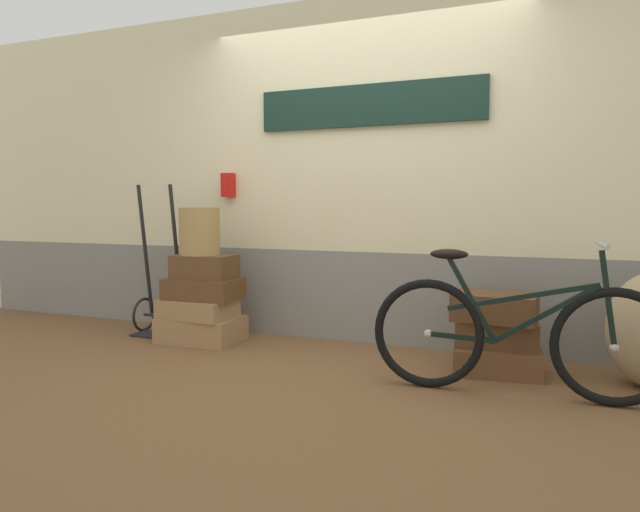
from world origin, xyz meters
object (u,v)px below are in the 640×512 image
at_px(suitcase_1, 198,308).
at_px(bicycle, 515,336).
at_px(suitcase_3, 205,267).
at_px(luggage_trolley, 161,300).
at_px(suitcase_0, 201,329).
at_px(suitcase_5, 496,333).
at_px(suitcase_2, 203,289).
at_px(suitcase_6, 495,307).
at_px(suitcase_4, 497,360).
at_px(wicker_basket, 200,231).

relative_size(suitcase_1, bicycle, 0.34).
height_order(suitcase_3, luggage_trolley, luggage_trolley).
relative_size(suitcase_0, suitcase_5, 1.22).
xyz_separation_m(suitcase_0, suitcase_2, (0.03, 0.00, 0.33)).
bearing_deg(suitcase_3, bicycle, -13.51).
distance_m(suitcase_5, suitcase_6, 0.18).
bearing_deg(suitcase_3, suitcase_0, 176.71).
distance_m(luggage_trolley, bicycle, 2.95).
distance_m(suitcase_3, bicycle, 2.43).
height_order(suitcase_3, suitcase_4, suitcase_3).
xyz_separation_m(suitcase_4, wicker_basket, (-2.27, 0.01, 0.80)).
xyz_separation_m(suitcase_0, wicker_basket, (0.01, -0.01, 0.79)).
xyz_separation_m(suitcase_4, luggage_trolley, (-2.76, 0.13, 0.20)).
height_order(suitcase_3, suitcase_6, suitcase_3).
height_order(suitcase_2, bicycle, bicycle).
bearing_deg(suitcase_0, bicycle, -12.08).
height_order(suitcase_6, bicycle, bicycle).
relative_size(suitcase_4, luggage_trolley, 0.43).
relative_size(suitcase_2, suitcase_4, 1.04).
bearing_deg(luggage_trolley, suitcase_5, -1.90).
height_order(suitcase_2, suitcase_4, suitcase_2).
xyz_separation_m(wicker_basket, luggage_trolley, (-0.49, 0.12, -0.60)).
relative_size(suitcase_5, bicycle, 0.31).
bearing_deg(bicycle, suitcase_3, 169.20).
distance_m(suitcase_0, bicycle, 2.47).
xyz_separation_m(suitcase_2, wicker_basket, (-0.02, -0.01, 0.46)).
distance_m(suitcase_2, bicycle, 2.43).
bearing_deg(suitcase_0, suitcase_3, -2.04).
xyz_separation_m(suitcase_5, suitcase_6, (-0.01, -0.02, 0.18)).
bearing_deg(suitcase_5, luggage_trolley, 171.84).
relative_size(suitcase_0, suitcase_1, 1.12).
distance_m(suitcase_1, luggage_trolley, 0.49).
relative_size(suitcase_2, bicycle, 0.34).
height_order(suitcase_1, suitcase_6, suitcase_6).
distance_m(suitcase_1, suitcase_3, 0.34).
bearing_deg(luggage_trolley, suitcase_1, -16.73).
xyz_separation_m(suitcase_1, luggage_trolley, (-0.47, 0.14, 0.02)).
bearing_deg(suitcase_5, suitcase_2, 174.22).
bearing_deg(suitcase_6, suitcase_2, -176.61).
bearing_deg(bicycle, suitcase_0, 169.38).
bearing_deg(suitcase_1, suitcase_3, 30.95).
bearing_deg(suitcase_3, suitcase_6, -2.77).
height_order(suitcase_1, suitcase_4, suitcase_1).
xyz_separation_m(suitcase_3, bicycle, (2.37, -0.45, -0.25)).
xyz_separation_m(suitcase_3, suitcase_6, (2.21, -0.00, -0.17)).
xyz_separation_m(suitcase_4, suitcase_5, (-0.01, 0.04, 0.17)).
xyz_separation_m(suitcase_4, bicycle, (0.13, -0.44, 0.27)).
distance_m(suitcase_4, suitcase_5, 0.18).
bearing_deg(suitcase_0, suitcase_2, 3.59).
relative_size(suitcase_0, suitcase_4, 1.15).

